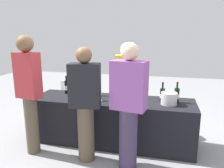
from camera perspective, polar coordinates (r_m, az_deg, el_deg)
The scene contains 20 objects.
ground_plane at distance 3.81m, azimuth 0.00°, elevation -14.55°, with size 12.00×12.00×0.00m, color gray.
tasting_table at distance 3.65m, azimuth 0.00°, elevation -9.46°, with size 2.58×0.70×0.73m, color black.
wine_bottle_0 at distance 3.93m, azimuth -11.67°, elevation -0.73°, with size 0.07×0.07×0.31m.
wine_bottle_1 at distance 3.73m, azimuth -4.25°, elevation -1.28°, with size 0.07×0.07×0.31m.
wine_bottle_2 at distance 3.66m, azimuth -0.25°, elevation -1.47°, with size 0.06×0.06×0.31m.
wine_bottle_3 at distance 3.53m, azimuth 4.67°, elevation -2.18°, with size 0.07×0.07×0.30m.
wine_bottle_4 at distance 3.48m, azimuth 12.85°, elevation -2.72°, with size 0.07×0.07×0.30m.
wine_bottle_5 at distance 3.48m, azimuth 16.35°, elevation -2.77°, with size 0.08×0.08×0.32m.
wine_glass_0 at distance 3.62m, azimuth -10.43°, elevation -2.18°, with size 0.07×0.07×0.13m.
wine_glass_1 at distance 3.48m, azimuth -8.74°, elevation -2.68°, with size 0.07×0.07×0.14m.
wine_glass_2 at distance 3.55m, azimuth -6.46°, elevation -2.26°, with size 0.06×0.06×0.14m.
wine_glass_3 at distance 3.49m, azimuth -4.73°, elevation -2.69°, with size 0.06×0.06×0.13m.
wine_glass_4 at distance 3.44m, azimuth -3.18°, elevation -2.73°, with size 0.07×0.07×0.14m.
wine_glass_5 at distance 3.30m, azimuth 14.04°, elevation -3.93°, with size 0.07×0.07×0.13m.
ice_bucket at distance 3.36m, azimuth 14.49°, elevation -3.64°, with size 0.24×0.24×0.18m, color silver.
server_pouring at distance 4.00m, azimuth 3.63°, elevation 0.09°, with size 0.38×0.22×1.60m.
guest_0 at distance 3.36m, azimuth -20.65°, elevation -1.38°, with size 0.37×0.24×1.74m.
guest_1 at distance 3.01m, azimuth -6.93°, elevation -4.59°, with size 0.45×0.30×1.59m.
guest_2 at distance 2.80m, azimuth 4.33°, elevation -5.11°, with size 0.47×0.31×1.66m.
menu_board at distance 4.80m, azimuth -9.83°, elevation -3.87°, with size 0.61×0.03×0.77m, color white.
Camera 1 is at (0.80, -3.28, 1.75)m, focal length 35.44 mm.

